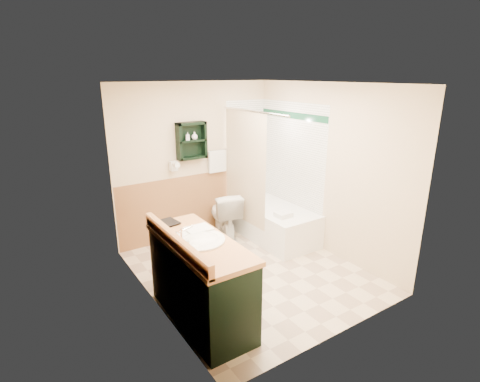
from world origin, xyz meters
name	(u,v)px	position (x,y,z in m)	size (l,w,h in m)	color
floor	(250,272)	(0.00, 0.00, 0.00)	(3.00, 3.00, 0.00)	beige
back_wall	(195,161)	(0.00, 1.52, 1.20)	(2.60, 0.04, 2.40)	beige
left_wall	(147,205)	(-1.32, 0.00, 1.20)	(0.04, 3.00, 2.40)	beige
right_wall	(328,170)	(1.32, 0.00, 1.20)	(0.04, 3.00, 2.40)	beige
ceiling	(252,81)	(0.00, 0.00, 2.42)	(2.60, 3.00, 0.04)	white
wainscot_left	(155,264)	(-1.29, 0.00, 0.50)	(2.98, 2.98, 1.00)	#AB7845
wainscot_back	(198,205)	(0.00, 1.49, 0.50)	(2.58, 2.58, 1.00)	#AB7845
mirror_frame	(172,190)	(-1.27, -0.55, 1.50)	(1.30, 1.30, 1.00)	brown
mirror_glass	(172,189)	(-1.27, -0.55, 1.50)	(1.20, 1.20, 0.90)	white
tile_right	(290,170)	(1.28, 0.75, 1.05)	(1.50, 1.50, 2.10)	white
tile_back	(251,163)	(1.03, 1.48, 1.05)	(0.95, 0.95, 2.10)	white
tile_accent	(292,115)	(1.27, 0.75, 1.90)	(1.50, 1.50, 0.10)	#14472E
wall_shelf	(192,141)	(-0.10, 1.41, 1.55)	(0.45, 0.15, 0.55)	black
hair_dryer	(173,166)	(-0.40, 1.43, 1.20)	(0.10, 0.24, 0.18)	white
towel_bar	(217,150)	(0.35, 1.45, 1.35)	(0.40, 0.06, 0.40)	silver
curtain_rod	(252,111)	(0.53, 0.75, 2.00)	(0.03, 0.03, 1.60)	silver
shower_curtain	(245,168)	(0.53, 0.92, 1.15)	(1.05, 1.05, 1.70)	beige
vanity	(201,281)	(-0.99, -0.52, 0.45)	(0.59, 1.44, 0.91)	black
bathtub	(273,222)	(0.93, 0.71, 0.26)	(0.77, 1.50, 0.51)	white
toilet	(224,215)	(0.30, 1.16, 0.37)	(0.42, 0.75, 0.73)	white
counter_towel	(198,230)	(-0.89, -0.31, 0.93)	(0.27, 0.21, 0.04)	silver
vanity_book	(161,215)	(-1.16, 0.05, 1.03)	(0.18, 0.02, 0.24)	black
tub_towel	(283,214)	(0.79, 0.30, 0.55)	(0.23, 0.19, 0.07)	silver
soap_bottle_a	(188,138)	(-0.16, 1.40, 1.59)	(0.05, 0.12, 0.06)	white
soap_bottle_b	(195,136)	(-0.05, 1.40, 1.61)	(0.09, 0.12, 0.09)	white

